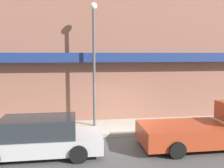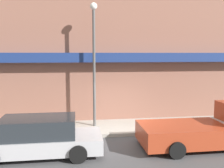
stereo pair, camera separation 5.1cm
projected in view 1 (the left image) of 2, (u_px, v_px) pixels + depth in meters
ground_plane at (120, 137)px, 11.57m from camera, size 80.00×80.00×0.00m
sidewalk at (116, 127)px, 12.83m from camera, size 36.00×2.58×0.16m
building at (109, 43)px, 15.02m from camera, size 19.80×3.80×9.92m
pickup_truck at (218, 128)px, 10.41m from camera, size 5.77×2.25×1.76m
parked_car at (39, 137)px, 9.40m from camera, size 4.74×2.00×1.47m
fire_hydrant at (56, 125)px, 11.75m from camera, size 0.21×0.21×0.63m
street_lamp at (94, 51)px, 12.40m from camera, size 0.36×0.36×6.16m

